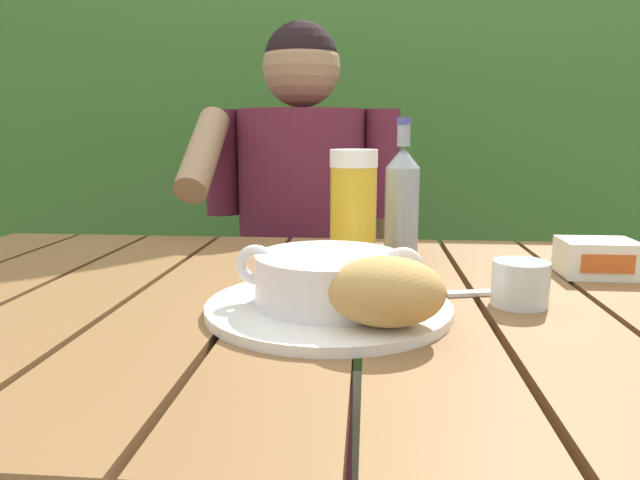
{
  "coord_description": "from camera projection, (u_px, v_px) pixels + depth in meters",
  "views": [
    {
      "loc": [
        0.08,
        -0.74,
        0.95
      ],
      "look_at": [
        0.02,
        0.03,
        0.8
      ],
      "focal_mm": 32.13,
      "sensor_mm": 36.0,
      "label": 1
    }
  ],
  "objects": [
    {
      "name": "dining_table",
      "position": [
        304.0,
        359.0,
        0.79
      ],
      "size": [
        1.36,
        0.84,
        0.73
      ],
      "color": "brown",
      "rests_on": "ground_plane"
    },
    {
      "name": "hedge_backdrop",
      "position": [
        341.0,
        52.0,
        2.41
      ],
      "size": [
        3.21,
        0.97,
        2.72
      ],
      "color": "#3A6B2B",
      "rests_on": "ground_plane"
    },
    {
      "name": "chair_near_diner",
      "position": [
        309.0,
        297.0,
        1.67
      ],
      "size": [
        0.46,
        0.48,
        0.95
      ],
      "color": "olive",
      "rests_on": "ground_plane"
    },
    {
      "name": "person_eating",
      "position": [
        299.0,
        228.0,
        1.43
      ],
      "size": [
        0.48,
        0.47,
        1.21
      ],
      "color": "maroon",
      "rests_on": "ground_plane"
    },
    {
      "name": "serving_plate",
      "position": [
        328.0,
        307.0,
        0.7
      ],
      "size": [
        0.3,
        0.3,
        0.01
      ],
      "color": "white",
      "rests_on": "dining_table"
    },
    {
      "name": "soup_bowl",
      "position": [
        328.0,
        277.0,
        0.69
      ],
      "size": [
        0.23,
        0.18,
        0.07
      ],
      "color": "white",
      "rests_on": "serving_plate"
    },
    {
      "name": "bread_roll",
      "position": [
        386.0,
        291.0,
        0.61
      ],
      "size": [
        0.13,
        0.1,
        0.07
      ],
      "color": "tan",
      "rests_on": "serving_plate"
    },
    {
      "name": "beer_glass",
      "position": [
        353.0,
        208.0,
        0.92
      ],
      "size": [
        0.08,
        0.08,
        0.19
      ],
      "color": "gold",
      "rests_on": "dining_table"
    },
    {
      "name": "beer_bottle",
      "position": [
        402.0,
        201.0,
        0.98
      ],
      "size": [
        0.06,
        0.06,
        0.24
      ],
      "color": "#8B959B",
      "rests_on": "dining_table"
    },
    {
      "name": "water_glass_small",
      "position": [
        520.0,
        283.0,
        0.72
      ],
      "size": [
        0.07,
        0.07,
        0.06
      ],
      "color": "silver",
      "rests_on": "dining_table"
    },
    {
      "name": "butter_tub",
      "position": [
        597.0,
        258.0,
        0.87
      ],
      "size": [
        0.11,
        0.08,
        0.06
      ],
      "color": "white",
      "rests_on": "dining_table"
    },
    {
      "name": "table_knife",
      "position": [
        442.0,
        293.0,
        0.76
      ],
      "size": [
        0.17,
        0.06,
        0.01
      ],
      "color": "silver",
      "rests_on": "dining_table"
    }
  ]
}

